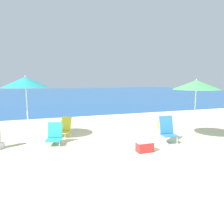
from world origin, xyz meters
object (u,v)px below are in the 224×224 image
(beach_umbrella_green, at_px, (196,85))
(cooler_box, at_px, (145,146))
(beach_chair_yellow, at_px, (65,128))
(beach_chair_teal, at_px, (55,135))
(backpack_yellow, at_px, (161,125))
(beach_umbrella_teal, at_px, (26,82))
(beach_chair_blue, at_px, (167,129))

(beach_umbrella_green, distance_m, cooler_box, 2.90)
(beach_chair_yellow, height_order, cooler_box, beach_chair_yellow)
(beach_chair_teal, relative_size, backpack_yellow, 2.24)
(beach_chair_teal, distance_m, backpack_yellow, 4.61)
(beach_umbrella_teal, relative_size, cooler_box, 4.54)
(beach_umbrella_green, xyz_separation_m, cooler_box, (-2.24, -0.59, -1.74))
(beach_chair_teal, height_order, cooler_box, beach_chair_teal)
(backpack_yellow, bearing_deg, beach_chair_blue, -117.22)
(beach_chair_blue, xyz_separation_m, cooler_box, (-1.18, -0.62, -0.27))
(beach_chair_yellow, distance_m, cooler_box, 3.24)
(beach_umbrella_teal, height_order, beach_chair_teal, beach_umbrella_teal)
(beach_chair_teal, bearing_deg, cooler_box, -19.08)
(backpack_yellow, distance_m, cooler_box, 3.26)
(beach_umbrella_teal, xyz_separation_m, beach_chair_teal, (0.81, -0.69, -1.69))
(beach_umbrella_green, height_order, beach_chair_teal, beach_umbrella_green)
(beach_chair_yellow, relative_size, beach_chair_teal, 1.01)
(beach_umbrella_teal, xyz_separation_m, beach_chair_blue, (4.40, -1.74, -1.55))
(beach_umbrella_teal, bearing_deg, beach_chair_blue, -21.62)
(cooler_box, bearing_deg, beach_chair_teal, 145.23)
(beach_chair_blue, xyz_separation_m, backpack_yellow, (0.95, 1.85, -0.30))
(beach_umbrella_green, bearing_deg, beach_umbrella_teal, 162.03)
(beach_umbrella_teal, distance_m, cooler_box, 4.39)
(beach_umbrella_green, height_order, beach_umbrella_teal, beach_umbrella_teal)
(cooler_box, bearing_deg, backpack_yellow, 49.15)
(beach_umbrella_teal, xyz_separation_m, cooler_box, (3.22, -2.36, -1.83))
(beach_chair_teal, bearing_deg, beach_umbrella_teal, 155.38)
(cooler_box, bearing_deg, beach_umbrella_teal, 143.76)
(backpack_yellow, relative_size, cooler_box, 0.65)
(beach_umbrella_teal, height_order, cooler_box, beach_umbrella_teal)
(beach_umbrella_green, bearing_deg, beach_chair_teal, 166.88)
(beach_chair_yellow, height_order, beach_chair_blue, beach_chair_blue)
(beach_umbrella_teal, bearing_deg, beach_umbrella_green, -17.97)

